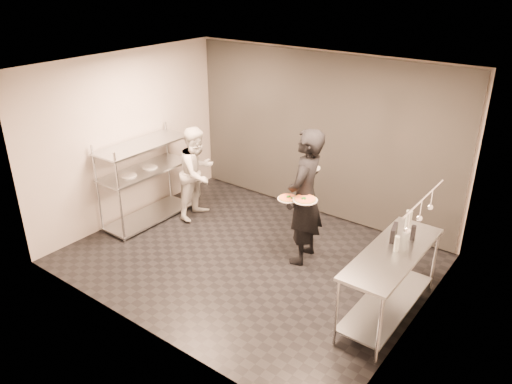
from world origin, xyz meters
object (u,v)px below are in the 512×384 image
Objects in this scene: pass_rack at (146,178)px; bottle_dark at (413,233)px; bottle_green at (408,221)px; pos_monitor at (394,233)px; salad_plate at (310,167)px; chef at (197,173)px; bottle_clear at (397,244)px; prep_counter at (390,273)px; pizza_plate_near at (288,198)px; waiter at (305,197)px; pizza_plate_far at (305,199)px.

bottle_dark is (4.41, 0.39, 0.25)m from pass_rack.
bottle_green is 0.25m from bottle_dark.
salad_plate is at bearing 147.80° from pos_monitor.
chef is 3.80m from bottle_clear.
pizza_plate_near is (-1.66, 0.25, 0.43)m from prep_counter.
waiter reaches higher than pos_monitor.
salad_plate is 1.07× the size of bottle_green.
chef is at bearing 172.17° from pizza_plate_far.
prep_counter is 0.49m from pos_monitor.
pass_rack is at bearing 170.86° from pos_monitor.
pizza_plate_near is at bearing -90.01° from salad_plate.
bottle_dark is at bearing -98.58° from chef.
pass_rack is 2.85m from salad_plate.
chef is 8.18× the size of bottle_clear.
chef is 3.63m from pos_monitor.
chef is (-2.19, 0.12, -0.21)m from waiter.
pos_monitor is (-0.12, 0.27, 0.39)m from prep_counter.
waiter is 10.30× the size of bottle_clear.
salad_plate reaches higher than bottle_clear.
pass_rack reaches higher than pos_monitor.
chef is at bearing -174.51° from salad_plate.
pizza_plate_near is at bearing -37.84° from waiter.
pos_monitor is (3.61, -0.34, 0.21)m from chef.
bottle_green is at bearing 66.99° from pos_monitor.
salad_plate is 1.48× the size of bottle_dark.
pos_monitor is (1.54, -0.54, -0.33)m from salad_plate.
bottle_clear reaches higher than prep_counter.
waiter is 0.24m from pizza_plate_far.
pos_monitor is (4.21, 0.28, 0.24)m from pass_rack.
waiter is 5.85× the size of pizza_plate_far.
bottle_green is at bearing -8.02° from salad_plate.
chef is at bearing 171.18° from bottle_clear.
pizza_plate_near is 0.86× the size of pizza_plate_far.
pos_monitor is (1.42, -0.22, 0.00)m from waiter.
waiter is 0.28m from pizza_plate_near.
salad_plate reaches higher than pizza_plate_far.
pos_monitor is 0.90× the size of bottle_green.
bottle_green is (4.27, 0.59, 0.29)m from pass_rack.
salad_plate is at bearing 17.02° from pass_rack.
pass_rack is 5.70× the size of bottle_green.
pizza_plate_far reaches higher than prep_counter.
chef is at bearing 170.63° from prep_counter.
waiter is at bearing 62.31° from pizza_plate_near.
pos_monitor is 1.30× the size of bottle_clear.
salad_plate is at bearing 171.98° from bottle_green.
bottle_dark is at bearing 76.23° from waiter.
waiter is 2.21m from chef.
pos_monitor reaches higher than prep_counter.
waiter is at bearing -98.39° from chef.
bottle_dark reaches higher than pizza_plate_near.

